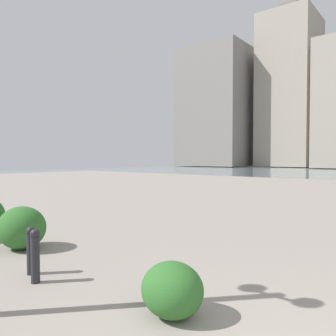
% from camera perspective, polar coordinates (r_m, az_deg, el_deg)
% --- Properties ---
extents(building_annex, '(10.25, 12.46, 32.88)m').
position_cam_1_polar(building_annex, '(73.09, 20.57, 12.47)').
color(building_annex, '#9E9384').
rests_on(building_annex, ground).
extents(building_highrise, '(14.25, 12.97, 25.14)m').
position_cam_1_polar(building_highrise, '(73.26, 8.62, 10.29)').
color(building_highrise, gray).
rests_on(building_highrise, ground).
extents(bollard_near, '(0.13, 0.13, 0.75)m').
position_cam_1_polar(bollard_near, '(5.00, -22.27, -13.90)').
color(bollard_near, '#232328').
rests_on(bollard_near, ground).
extents(bollard_mid, '(0.13, 0.13, 0.71)m').
position_cam_1_polar(bollard_mid, '(5.38, -22.92, -13.00)').
color(bollard_mid, '#232328').
rests_on(bollard_mid, ground).
extents(shrub_low, '(0.95, 0.86, 0.81)m').
position_cam_1_polar(shrub_low, '(6.87, -24.28, -9.53)').
color(shrub_low, '#2D6628').
rests_on(shrub_low, ground).
extents(shrub_round, '(0.71, 0.64, 0.60)m').
position_cam_1_polar(shrub_round, '(3.77, 0.74, -20.55)').
color(shrub_round, '#2D6628').
rests_on(shrub_round, ground).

